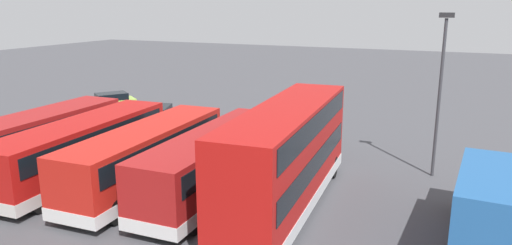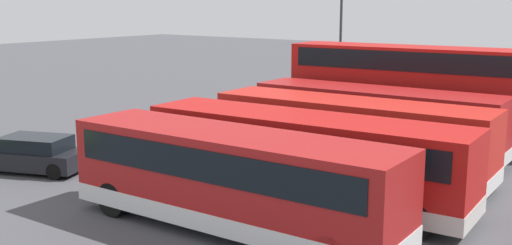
{
  "view_description": "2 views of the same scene",
  "coord_description": "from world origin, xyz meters",
  "views": [
    {
      "loc": [
        -13.82,
        27.03,
        8.65
      ],
      "look_at": [
        -2.13,
        0.97,
        1.57
      ],
      "focal_mm": 33.52,
      "sensor_mm": 36.0,
      "label": 1
    },
    {
      "loc": [
        20.58,
        19.84,
        6.65
      ],
      "look_at": [
        -2.18,
        3.2,
        1.07
      ],
      "focal_mm": 43.23,
      "sensor_mm": 36.0,
      "label": 2
    }
  ],
  "objects": [
    {
      "name": "bus_single_deck_second",
      "position": [
        -3.49,
        8.64,
        1.62
      ],
      "size": [
        2.83,
        10.87,
        2.95
      ],
      "color": "#A51919",
      "rests_on": "ground"
    },
    {
      "name": "box_truck_blue",
      "position": [
        -15.15,
        9.25,
        1.71
      ],
      "size": [
        2.82,
        7.6,
        3.2
      ],
      "color": "#235999",
      "rests_on": "ground"
    },
    {
      "name": "car_small_green",
      "position": [
        6.73,
        -1.21,
        0.7
      ],
      "size": [
        3.2,
        4.62,
        1.43
      ],
      "color": "black",
      "rests_on": "ground"
    },
    {
      "name": "ground_plane",
      "position": [
        0.0,
        0.0,
        0.0
      ],
      "size": [
        140.0,
        140.0,
        0.0
      ],
      "primitive_type": "plane",
      "color": "#47474C"
    },
    {
      "name": "waste_bin_yellow",
      "position": [
        0.25,
        -3.82,
        0.47
      ],
      "size": [
        0.6,
        0.6,
        0.95
      ],
      "primitive_type": "cylinder",
      "color": "yellow",
      "rests_on": "ground"
    },
    {
      "name": "lamp_post_tall",
      "position": [
        -12.59,
        1.91,
        4.82
      ],
      "size": [
        0.7,
        0.3,
        8.27
      ],
      "color": "#38383D",
      "rests_on": "ground"
    },
    {
      "name": "bus_double_decker_near_end",
      "position": [
        -7.12,
        8.83,
        2.45
      ],
      "size": [
        3.41,
        12.05,
        4.55
      ],
      "color": "#B71411",
      "rests_on": "ground"
    },
    {
      "name": "bus_single_deck_fourth",
      "position": [
        3.68,
        9.44,
        1.62
      ],
      "size": [
        3.24,
        11.36,
        2.95
      ],
      "color": "#B71411",
      "rests_on": "ground"
    },
    {
      "name": "car_hatchback_silver",
      "position": [
        13.5,
        -3.88,
        0.7
      ],
      "size": [
        3.87,
        4.4,
        1.43
      ],
      "color": "#A5D14C",
      "rests_on": "ground"
    },
    {
      "name": "bus_single_deck_third",
      "position": [
        -0.09,
        9.18,
        1.62
      ],
      "size": [
        3.04,
        10.91,
        2.95
      ],
      "color": "red",
      "rests_on": "ground"
    },
    {
      "name": "bus_single_deck_fifth",
      "position": [
        7.13,
        9.13,
        1.62
      ],
      "size": [
        2.84,
        10.6,
        2.95
      ],
      "color": "#A51919",
      "rests_on": "ground"
    }
  ]
}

